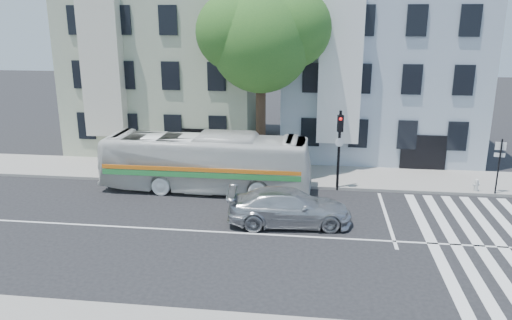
% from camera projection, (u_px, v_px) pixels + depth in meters
% --- Properties ---
extents(ground, '(120.00, 120.00, 0.00)m').
position_uv_depth(ground, '(237.00, 233.00, 21.09)').
color(ground, black).
rests_on(ground, ground).
extents(sidewalk_far, '(80.00, 4.00, 0.15)m').
position_uv_depth(sidewalk_far, '(260.00, 174.00, 28.69)').
color(sidewalk_far, gray).
rests_on(sidewalk_far, ground).
extents(building_left, '(12.00, 10.00, 11.00)m').
position_uv_depth(building_left, '(172.00, 66.00, 34.70)').
color(building_left, '#A4AE92').
rests_on(building_left, ground).
extents(building_right, '(12.00, 10.00, 11.00)m').
position_uv_depth(building_right, '(377.00, 68.00, 33.00)').
color(building_right, '#A0AFBE').
rests_on(building_right, ground).
extents(street_tree, '(7.30, 5.90, 11.10)m').
position_uv_depth(street_tree, '(263.00, 35.00, 27.23)').
color(street_tree, '#2D2116').
rests_on(street_tree, ground).
extents(bus, '(2.77, 10.97, 3.04)m').
position_uv_depth(bus, '(206.00, 162.00, 25.92)').
color(bus, silver).
rests_on(bus, ground).
extents(sedan, '(2.72, 5.61, 1.57)m').
position_uv_depth(sedan, '(289.00, 207.00, 21.82)').
color(sedan, '#BBBDC3').
rests_on(sedan, ground).
extents(hedge, '(8.52, 2.21, 0.70)m').
position_uv_depth(hedge, '(197.00, 174.00, 27.35)').
color(hedge, '#266621').
rests_on(hedge, sidewalk_far).
extents(traffic_signal, '(0.44, 0.53, 4.24)m').
position_uv_depth(traffic_signal, '(339.00, 140.00, 25.46)').
color(traffic_signal, black).
rests_on(traffic_signal, ground).
extents(fire_hydrant, '(0.37, 0.24, 0.65)m').
position_uv_depth(fire_hydrant, '(476.00, 185.00, 25.63)').
color(fire_hydrant, silver).
rests_on(fire_hydrant, sidewalk_far).
extents(far_sign_pole, '(0.52, 0.19, 2.86)m').
position_uv_depth(far_sign_pole, '(499.00, 160.00, 24.91)').
color(far_sign_pole, black).
rests_on(far_sign_pole, sidewalk_far).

